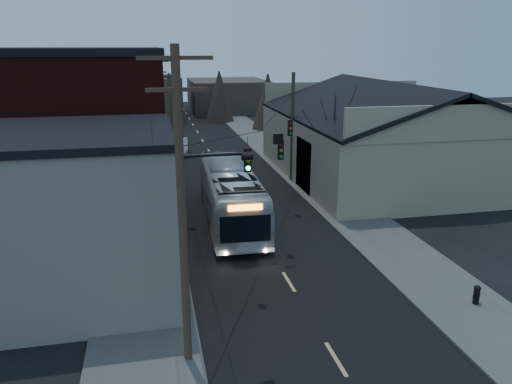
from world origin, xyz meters
The scene contains 14 objects.
road_surface centered at (0.00, 30.00, 0.01)m, with size 9.00×110.00×0.02m, color black.
sidewalk_left centered at (-6.50, 30.00, 0.06)m, with size 4.00×110.00×0.12m, color #474744.
sidewalk_right centered at (6.50, 30.00, 0.06)m, with size 4.00×110.00×0.12m, color #474744.
building_clapboard centered at (-9.00, 9.00, 3.50)m, with size 8.00×8.00×7.00m, color slate.
building_brick centered at (-10.00, 20.00, 5.00)m, with size 10.00×12.00×10.00m, color black.
building_left_far centered at (-9.50, 36.00, 3.50)m, with size 9.00×14.00×7.00m, color #37322C.
warehouse centered at (13.00, 25.00, 2.70)m, with size 16.16×20.60×7.73m.
building_far_left centered at (-6.00, 65.00, 3.00)m, with size 10.00×12.00×6.00m, color #37322C.
building_far_right centered at (7.00, 70.00, 2.50)m, with size 12.00×14.00×5.00m, color #37322C.
bare_tree centered at (6.50, 20.00, 3.60)m, with size 0.40×0.40×7.20m, color black.
utility_lines centered at (-3.11, 24.14, 4.95)m, with size 11.24×45.28×10.50m.
bus centered at (-1.27, 16.67, 1.74)m, with size 2.92×12.47×3.47m, color #B7BEC4.
parked_car centered at (-3.00, 37.34, 0.75)m, with size 1.60×4.57×1.51m, color #929399.
fire_hydrant centered at (7.02, 4.27, 0.56)m, with size 0.40×0.28×0.82m.
Camera 1 is at (-5.84, -11.99, 10.46)m, focal length 35.00 mm.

